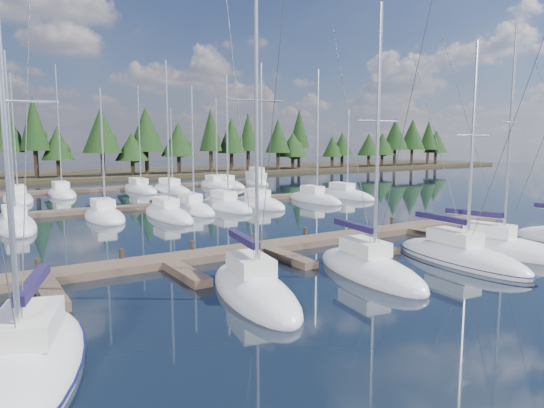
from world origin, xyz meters
TOP-DOWN VIEW (x-y plane):
  - ground at (0.00, 30.00)m, footprint 260.00×260.00m
  - far_shore at (0.00, 90.00)m, footprint 220.00×30.00m
  - main_dock at (0.00, 17.36)m, footprint 44.00×6.13m
  - back_docks at (0.00, 49.58)m, footprint 50.00×21.80m
  - front_sailboat_1 at (-13.60, 8.24)m, footprint 5.67×9.62m
  - front_sailboat_2 at (-4.74, 10.80)m, footprint 4.11×8.50m
  - front_sailboat_3 at (1.71, 10.66)m, footprint 3.74×8.37m
  - front_sailboat_4 at (7.66, 9.91)m, footprint 3.44×9.13m
  - front_sailboat_5 at (11.28, 10.16)m, footprint 4.38×8.54m
  - back_sailboat_rows at (0.30, 45.13)m, footprint 48.84×33.54m
  - motor_yacht_right at (23.16, 57.88)m, footprint 4.62×8.92m
  - tree_line at (-0.81, 80.22)m, footprint 185.64×11.93m

SIDE VIEW (x-z plane):
  - ground at x=0.00m, z-range 0.00..0.00m
  - back_docks at x=0.00m, z-range 0.00..0.40m
  - main_dock at x=0.00m, z-range -0.25..0.65m
  - back_sailboat_rows at x=0.30m, z-range -7.82..8.34m
  - front_sailboat_4 at x=7.66m, z-range -5.91..6.47m
  - front_sailboat_1 at x=-13.60m, z-range -6.55..7.11m
  - front_sailboat_5 at x=11.28m, z-range -6.58..7.17m
  - front_sailboat_3 at x=1.71m, z-range -6.47..7.06m
  - far_shore at x=0.00m, z-range 0.00..0.60m
  - front_sailboat_2 at x=-4.74m, z-range -7.06..7.67m
  - motor_yacht_right at x=23.16m, z-range -1.65..2.60m
  - tree_line at x=-0.81m, z-range 0.73..14.35m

